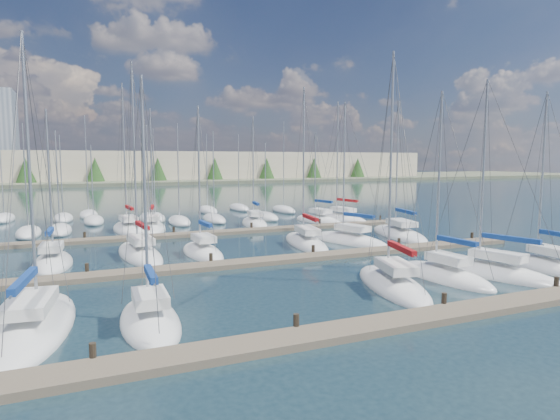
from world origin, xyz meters
name	(u,v)px	position (x,y,z in m)	size (l,w,h in m)	color
ground	(165,206)	(0.00, 60.00, 0.00)	(400.00, 400.00, 0.00)	#1E333C
dock_near	(387,324)	(0.00, 2.01, 0.15)	(44.00, 1.93, 1.10)	#6B5E4C
dock_mid	(269,261)	(0.00, 16.01, 0.15)	(44.00, 1.93, 1.10)	#6B5E4C
dock_far	(216,233)	(0.00, 30.01, 0.15)	(44.00, 1.93, 1.10)	#6B5E4C
sailboat_h	(53,263)	(-14.16, 21.20, 0.18)	(2.90, 6.81, 11.54)	white
sailboat_k	(306,243)	(5.59, 21.39, 0.19)	(4.06, 9.76, 14.24)	white
sailboat_e	(443,276)	(8.26, 7.63, 0.19)	(2.96, 7.72, 12.22)	white
sailboat_o	(153,229)	(-5.38, 35.10, 0.19)	(3.86, 7.38, 13.31)	white
sailboat_g	(545,266)	(16.36, 6.91, 0.18)	(2.83, 7.49, 12.55)	white
sailboat_i	(140,254)	(-8.20, 22.14, 0.19)	(3.54, 9.78, 15.43)	white
sailboat_f	(490,272)	(11.67, 7.15, 0.18)	(4.99, 9.53, 13.07)	white
sailboat_l	(349,240)	(9.70, 21.00, 0.18)	(5.12, 9.13, 13.12)	white
sailboat_b	(34,326)	(-14.26, 7.70, 0.17)	(4.23, 10.23, 13.47)	white
sailboat_p	(254,223)	(5.81, 34.94, 0.19)	(3.74, 7.88, 12.96)	white
sailboat_r	(341,219)	(16.87, 34.64, 0.19)	(4.26, 9.62, 15.02)	white
sailboat_c	(150,321)	(-9.56, 6.38, 0.18)	(2.73, 6.93, 11.73)	white
sailboat_m	(399,234)	(16.01, 22.13, 0.17)	(5.12, 10.44, 13.69)	white
sailboat_n	(128,229)	(-7.80, 35.76, 0.19)	(3.39, 9.09, 15.86)	white
sailboat_j	(203,252)	(-3.64, 20.79, 0.18)	(2.81, 7.22, 12.19)	white
sailboat_d	(392,285)	(4.12, 7.17, 0.18)	(4.84, 9.10, 14.14)	white
sailboat_q	(318,220)	(13.63, 34.31, 0.17)	(4.26, 8.05, 11.26)	white
distant_boats	(151,218)	(-4.34, 43.76, 0.29)	(36.93, 20.75, 13.30)	#9EA0A5
shoreline	(75,159)	(-13.29, 149.77, 7.44)	(400.00, 60.00, 38.00)	#666B51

